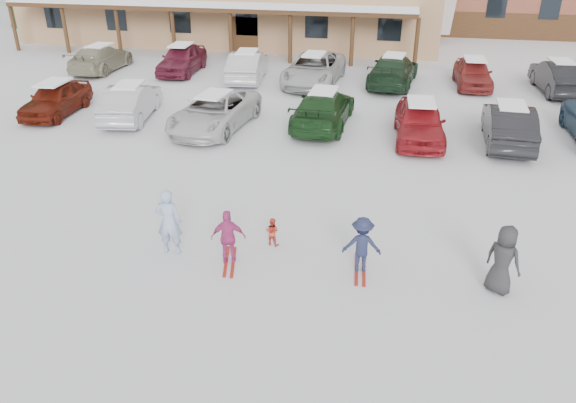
% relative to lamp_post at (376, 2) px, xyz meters
% --- Properties ---
extents(ground, '(160.00, 160.00, 0.00)m').
position_rel_lamp_post_xyz_m(ground, '(-1.07, -23.88, -3.19)').
color(ground, silver).
rests_on(ground, ground).
extents(lamp_post, '(0.50, 0.25, 5.59)m').
position_rel_lamp_post_xyz_m(lamp_post, '(0.00, 0.00, 0.00)').
color(lamp_post, black).
rests_on(lamp_post, ground).
extents(adult_skier, '(0.69, 0.49, 1.79)m').
position_rel_lamp_post_xyz_m(adult_skier, '(-3.50, -24.37, -2.30)').
color(adult_skier, '#94ABD0').
rests_on(adult_skier, ground).
extents(toddler_red, '(0.43, 0.37, 0.77)m').
position_rel_lamp_post_xyz_m(toddler_red, '(-1.07, -23.46, -2.80)').
color(toddler_red, red).
rests_on(toddler_red, ground).
extents(child_navy, '(0.97, 0.61, 1.44)m').
position_rel_lamp_post_xyz_m(child_navy, '(1.31, -24.23, -2.47)').
color(child_navy, '#1B213D').
rests_on(child_navy, ground).
extents(skis_child_navy, '(0.32, 1.41, 0.03)m').
position_rel_lamp_post_xyz_m(skis_child_navy, '(1.31, -24.23, -3.17)').
color(skis_child_navy, '#9F1F16').
rests_on(skis_child_navy, ground).
extents(child_magenta, '(0.90, 0.53, 1.44)m').
position_rel_lamp_post_xyz_m(child_magenta, '(-1.91, -24.52, -2.47)').
color(child_magenta, '#B83578').
rests_on(child_magenta, ground).
extents(skis_child_magenta, '(0.50, 1.41, 0.03)m').
position_rel_lamp_post_xyz_m(skis_child_magenta, '(-1.91, -24.52, -3.17)').
color(skis_child_magenta, '#9F1F16').
rests_on(skis_child_magenta, ground).
extents(bystander_dark, '(0.98, 0.91, 1.68)m').
position_rel_lamp_post_xyz_m(bystander_dark, '(4.47, -24.44, -2.35)').
color(bystander_dark, '#28282B').
rests_on(bystander_dark, ground).
extents(parked_car_0, '(1.84, 4.21, 1.41)m').
position_rel_lamp_post_xyz_m(parked_car_0, '(-12.71, -14.61, -2.48)').
color(parked_car_0, '#5C180C').
rests_on(parked_car_0, ground).
extents(parked_car_1, '(2.27, 4.69, 1.48)m').
position_rel_lamp_post_xyz_m(parked_car_1, '(-9.26, -14.54, -2.45)').
color(parked_car_1, '#AEAEB3').
rests_on(parked_car_1, ground).
extents(parked_car_2, '(2.96, 5.41, 1.44)m').
position_rel_lamp_post_xyz_m(parked_car_2, '(-5.38, -15.03, -2.47)').
color(parked_car_2, silver).
rests_on(parked_car_2, ground).
extents(parked_car_3, '(2.28, 5.20, 1.49)m').
position_rel_lamp_post_xyz_m(parked_car_3, '(-1.14, -13.85, -2.45)').
color(parked_car_3, '#183B18').
rests_on(parked_car_3, ground).
extents(parked_car_4, '(2.04, 4.57, 1.53)m').
position_rel_lamp_post_xyz_m(parked_car_4, '(2.70, -14.74, -2.43)').
color(parked_car_4, maroon).
rests_on(parked_car_4, ground).
extents(parked_car_5, '(1.77, 4.65, 1.51)m').
position_rel_lamp_post_xyz_m(parked_car_5, '(5.98, -14.48, -2.43)').
color(parked_car_5, black).
rests_on(parked_car_5, ground).
extents(parked_car_7, '(2.02, 4.88, 1.41)m').
position_rel_lamp_post_xyz_m(parked_car_7, '(-14.66, -7.00, -2.48)').
color(parked_car_7, gray).
rests_on(parked_car_7, ground).
extents(parked_car_8, '(1.97, 4.58, 1.54)m').
position_rel_lamp_post_xyz_m(parked_car_8, '(-10.05, -6.54, -2.42)').
color(parked_car_8, maroon).
rests_on(parked_car_8, ground).
extents(parked_car_9, '(2.10, 4.77, 1.52)m').
position_rel_lamp_post_xyz_m(parked_car_9, '(-6.09, -7.40, -2.43)').
color(parked_car_9, silver).
rests_on(parked_car_9, ground).
extents(parked_car_10, '(2.87, 5.68, 1.54)m').
position_rel_lamp_post_xyz_m(parked_car_10, '(-2.55, -7.42, -2.42)').
color(parked_car_10, '#BDBDBD').
rests_on(parked_car_10, ground).
extents(parked_car_11, '(2.69, 5.45, 1.52)m').
position_rel_lamp_post_xyz_m(parked_car_11, '(1.44, -6.85, -2.43)').
color(parked_car_11, '#19301D').
rests_on(parked_car_11, ground).
extents(parked_car_12, '(1.85, 4.23, 1.42)m').
position_rel_lamp_post_xyz_m(parked_car_12, '(5.40, -6.34, -2.48)').
color(parked_car_12, maroon).
rests_on(parked_car_12, ground).
extents(parked_car_13, '(2.00, 4.82, 1.55)m').
position_rel_lamp_post_xyz_m(parked_car_13, '(9.38, -6.64, -2.41)').
color(parked_car_13, black).
rests_on(parked_car_13, ground).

